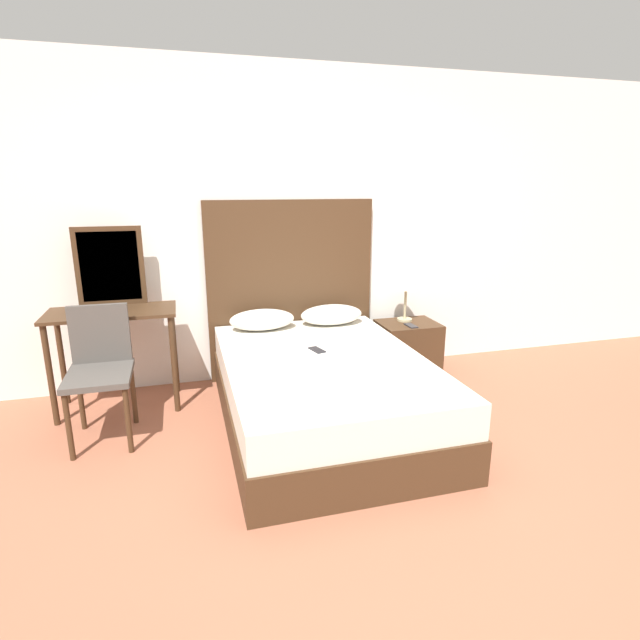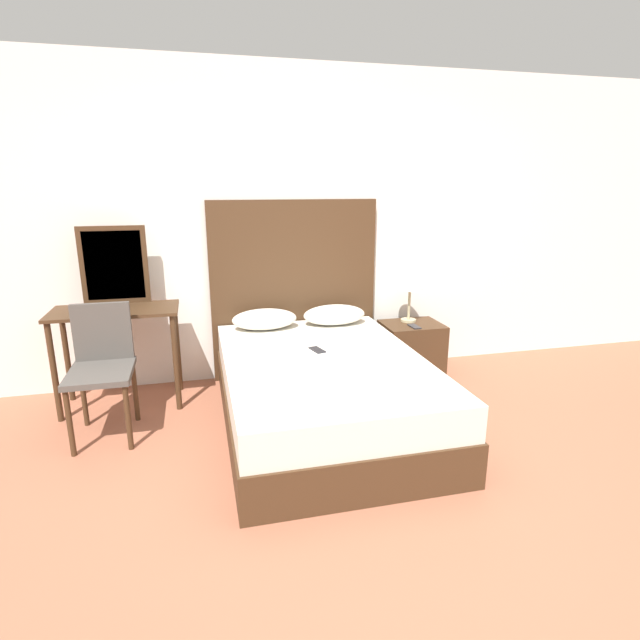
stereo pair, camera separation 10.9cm
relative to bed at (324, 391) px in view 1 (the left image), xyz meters
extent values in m
plane|color=#9E5B42|center=(0.10, -1.14, -0.26)|extent=(16.00, 16.00, 0.00)
cube|color=white|center=(0.10, 1.13, 1.09)|extent=(10.00, 0.06, 2.70)
cube|color=#422B19|center=(0.00, 0.00, -0.11)|extent=(1.42, 2.06, 0.29)
cube|color=silver|center=(0.00, 0.00, 0.15)|extent=(1.39, 2.02, 0.23)
cube|color=#422B19|center=(0.00, 1.06, 0.54)|extent=(1.49, 0.05, 1.59)
ellipsoid|color=silver|center=(-0.31, 0.82, 0.35)|extent=(0.55, 0.32, 0.17)
ellipsoid|color=silver|center=(0.31, 0.82, 0.35)|extent=(0.55, 0.32, 0.17)
cube|color=#232328|center=(-0.01, 0.16, 0.27)|extent=(0.11, 0.16, 0.01)
cube|color=#422B19|center=(1.04, 0.79, -0.02)|extent=(0.53, 0.42, 0.49)
cylinder|color=tan|center=(1.04, 0.87, 0.24)|extent=(0.14, 0.14, 0.02)
cylinder|color=tan|center=(1.04, 0.87, 0.39)|extent=(0.02, 0.02, 0.28)
cone|color=beige|center=(1.04, 0.87, 0.61)|extent=(0.23, 0.23, 0.15)
cube|color=#232328|center=(1.01, 0.68, 0.23)|extent=(0.08, 0.15, 0.01)
cube|color=#422B19|center=(-1.47, 0.72, 0.52)|extent=(0.94, 0.47, 0.02)
cylinder|color=#422B19|center=(-1.90, 0.52, 0.13)|extent=(0.04, 0.04, 0.77)
cylinder|color=#422B19|center=(-1.04, 0.52, 0.13)|extent=(0.04, 0.04, 0.77)
cylinder|color=#422B19|center=(-1.90, 0.91, 0.13)|extent=(0.04, 0.04, 0.77)
cylinder|color=#422B19|center=(-1.04, 0.91, 0.13)|extent=(0.04, 0.04, 0.77)
cube|color=#422B19|center=(-1.47, 0.93, 0.84)|extent=(0.51, 0.03, 0.62)
cube|color=#B2BCC6|center=(-1.47, 0.92, 0.84)|extent=(0.43, 0.01, 0.54)
cube|color=#4C4742|center=(-1.52, 0.18, 0.22)|extent=(0.42, 0.50, 0.04)
cube|color=#4C4742|center=(-1.52, 0.41, 0.45)|extent=(0.39, 0.04, 0.42)
cylinder|color=#422B19|center=(-1.70, -0.04, -0.03)|extent=(0.04, 0.04, 0.46)
cylinder|color=#422B19|center=(-1.34, -0.04, -0.03)|extent=(0.04, 0.04, 0.46)
cylinder|color=#422B19|center=(-1.70, 0.40, -0.03)|extent=(0.04, 0.04, 0.46)
cylinder|color=#422B19|center=(-1.34, 0.40, -0.03)|extent=(0.04, 0.04, 0.46)
camera|label=1|loc=(-0.94, -3.24, 1.47)|focal=28.00mm
camera|label=2|loc=(-0.84, -3.27, 1.47)|focal=28.00mm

